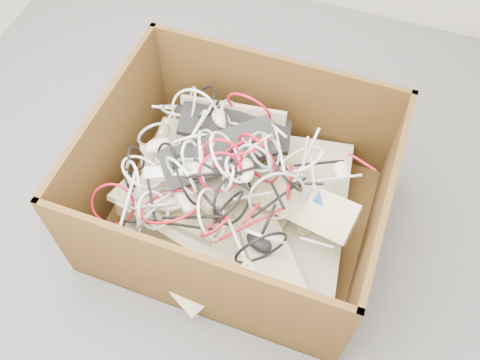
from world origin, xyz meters
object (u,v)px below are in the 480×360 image
(power_strip_right, at_px, (176,184))
(vga_plug, at_px, (321,200))
(cardboard_box, at_px, (235,201))
(power_strip_left, at_px, (178,171))

(power_strip_right, bearing_deg, vga_plug, 51.66)
(vga_plug, bearing_deg, cardboard_box, -160.45)
(power_strip_right, height_order, vga_plug, power_strip_right)
(power_strip_left, relative_size, power_strip_right, 1.06)
(power_strip_right, relative_size, vga_plug, 6.19)
(cardboard_box, xyz_separation_m, power_strip_right, (-0.22, -0.10, 0.17))
(cardboard_box, bearing_deg, vga_plug, 2.33)
(power_strip_left, xyz_separation_m, power_strip_right, (-0.01, -0.03, -0.06))
(power_strip_left, relative_size, vga_plug, 6.54)
(cardboard_box, relative_size, power_strip_right, 4.24)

